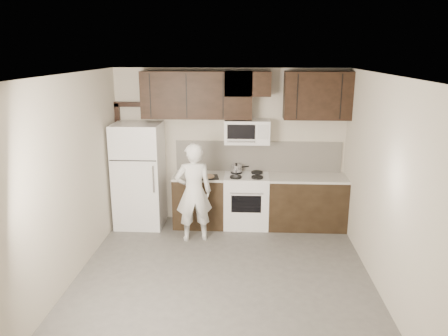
# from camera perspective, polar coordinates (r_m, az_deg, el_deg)

# --- Properties ---
(floor) EXTENTS (4.50, 4.50, 0.00)m
(floor) POSITION_cam_1_polar(r_m,az_deg,el_deg) (6.04, -0.16, -14.46)
(floor) COLOR #555250
(floor) RESTS_ON ground
(back_wall) EXTENTS (4.00, 0.00, 4.00)m
(back_wall) POSITION_cam_1_polar(r_m,az_deg,el_deg) (7.67, 0.78, 2.85)
(back_wall) COLOR beige
(back_wall) RESTS_ON ground
(ceiling) EXTENTS (4.50, 4.50, 0.00)m
(ceiling) POSITION_cam_1_polar(r_m,az_deg,el_deg) (5.26, -0.18, 12.06)
(ceiling) COLOR white
(ceiling) RESTS_ON back_wall
(counter_run) EXTENTS (2.95, 0.64, 0.91)m
(counter_run) POSITION_cam_1_polar(r_m,az_deg,el_deg) (7.62, 5.21, -4.30)
(counter_run) COLOR black
(counter_run) RESTS_ON floor
(stove) EXTENTS (0.76, 0.66, 0.94)m
(stove) POSITION_cam_1_polar(r_m,az_deg,el_deg) (7.61, 2.92, -4.24)
(stove) COLOR white
(stove) RESTS_ON floor
(backsplash) EXTENTS (2.90, 0.02, 0.54)m
(backsplash) POSITION_cam_1_polar(r_m,az_deg,el_deg) (7.70, 4.49, 1.54)
(backsplash) COLOR silver
(backsplash) RESTS_ON counter_run
(upper_cabinets) EXTENTS (3.48, 0.35, 0.78)m
(upper_cabinets) POSITION_cam_1_polar(r_m,az_deg,el_deg) (7.35, 2.39, 9.65)
(upper_cabinets) COLOR black
(upper_cabinets) RESTS_ON back_wall
(microwave) EXTENTS (0.76, 0.42, 0.40)m
(microwave) POSITION_cam_1_polar(r_m,az_deg,el_deg) (7.42, 3.04, 4.77)
(microwave) COLOR white
(microwave) RESTS_ON upper_cabinets
(refrigerator) EXTENTS (0.80, 0.76, 1.80)m
(refrigerator) POSITION_cam_1_polar(r_m,az_deg,el_deg) (7.66, -11.02, -0.94)
(refrigerator) COLOR white
(refrigerator) RESTS_ON floor
(door_trim) EXTENTS (0.50, 0.08, 2.12)m
(door_trim) POSITION_cam_1_polar(r_m,az_deg,el_deg) (7.97, -13.18, 2.15)
(door_trim) COLOR black
(door_trim) RESTS_ON floor
(saucepan) EXTENTS (0.32, 0.21, 0.18)m
(saucepan) POSITION_cam_1_polar(r_m,az_deg,el_deg) (7.60, 1.63, -0.11)
(saucepan) COLOR silver
(saucepan) RESTS_ON stove
(baking_tray) EXTENTS (0.43, 0.35, 0.02)m
(baking_tray) POSITION_cam_1_polar(r_m,az_deg,el_deg) (7.33, -2.26, -1.23)
(baking_tray) COLOR black
(baking_tray) RESTS_ON counter_run
(pizza) EXTENTS (0.30, 0.30, 0.02)m
(pizza) POSITION_cam_1_polar(r_m,az_deg,el_deg) (7.32, -2.26, -1.08)
(pizza) COLOR tan
(pizza) RESTS_ON baking_tray
(person) EXTENTS (0.66, 0.51, 1.60)m
(person) POSITION_cam_1_polar(r_m,az_deg,el_deg) (6.95, -3.98, -3.19)
(person) COLOR white
(person) RESTS_ON floor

